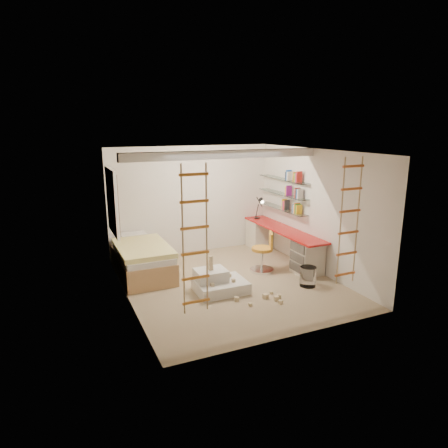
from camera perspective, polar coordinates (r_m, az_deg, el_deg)
name	(u,v)px	position (r m, az deg, el deg)	size (l,w,h in m)	color
floor	(230,283)	(8.05, 0.88, -8.44)	(4.50, 4.50, 0.00)	#927E5E
ceiling_beam	(224,155)	(7.74, 0.00, 9.90)	(4.00, 0.18, 0.16)	white
window_frame	(112,202)	(8.47, -15.69, 3.11)	(0.06, 1.15, 1.35)	white
window_blind	(114,201)	(8.48, -15.42, 3.14)	(0.02, 1.00, 1.20)	#4C2D1E
rope_ladder_left	(195,241)	(5.53, -4.17, -2.37)	(0.41, 0.04, 2.13)	orange
rope_ladder_right	(349,222)	(6.89, 17.44, 0.29)	(0.41, 0.04, 2.13)	#C85822
waste_bin	(308,276)	(8.02, 11.91, -7.34)	(0.31, 0.31, 0.39)	white
desk	(281,243)	(9.41, 8.20, -2.63)	(0.56, 2.80, 0.75)	red
shelves	(283,194)	(9.47, 8.36, 4.27)	(0.25, 1.80, 0.71)	white
bed	(142,259)	(8.59, -11.64, -4.92)	(1.02, 2.00, 0.69)	#AD7F51
task_lamp	(260,205)	(10.01, 5.21, 2.78)	(0.14, 0.36, 0.57)	black
swivel_chair	(263,257)	(8.61, 5.62, -4.73)	(0.68, 0.68, 0.87)	orange
play_platform	(218,283)	(7.63, -0.89, -8.42)	(0.96, 0.76, 0.42)	silver
toy_blocks	(243,285)	(7.41, 2.70, -8.71)	(1.15, 1.12, 0.69)	#CCB284
books	(283,190)	(9.45, 8.38, 4.89)	(0.14, 0.64, 0.92)	yellow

